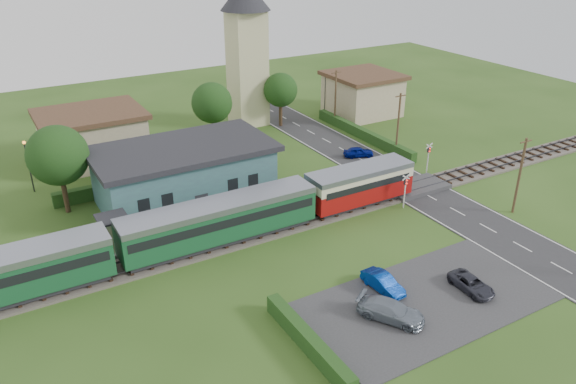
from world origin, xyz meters
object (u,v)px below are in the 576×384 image
house_west (93,136)px  pedestrian_far (150,231)px  equipment_hut (114,231)px  car_park_silver (391,311)px  pedestrian_near (289,191)px  crossing_signal_far (429,154)px  car_on_road (359,152)px  house_east (363,93)px  train (182,230)px  car_park_dark (471,284)px  crossing_signal_near (405,186)px  car_park_blue (383,283)px  church_tower (247,43)px  station_building (184,173)px

house_west → pedestrian_far: 20.24m
equipment_hut → car_park_silver: bearing=-53.2°
pedestrian_near → equipment_hut: bearing=23.3°
crossing_signal_far → pedestrian_near: bearing=175.5°
crossing_signal_far → car_on_road: bearing=115.4°
house_east → train: bearing=-146.8°
car_park_dark → pedestrian_near: size_ratio=2.25×
house_west → car_on_road: size_ratio=3.32×
car_on_road → pedestrian_far: (-25.53, -6.70, 0.61)m
house_west → crossing_signal_far: (28.60, -20.61, -0.65)m
crossing_signal_far → car_park_dark: size_ratio=0.93×
train → car_park_silver: bearing=-58.6°
crossing_signal_near → car_park_blue: crossing_signal_near is taller
crossing_signal_near → crossing_signal_far: bearing=33.7°
crossing_signal_far → pedestrian_far: (-28.92, 0.43, -0.92)m
house_east → car_park_dark: (-18.01, -36.63, -2.23)m
crossing_signal_near → car_park_blue: (-9.73, -9.09, -1.48)m
pedestrian_near → car_on_road: bearing=-132.5°
crossing_signal_far → car_park_blue: size_ratio=0.93×
house_west → car_park_blue: house_west is taller
house_east → car_on_road: (-9.79, -12.47, -2.19)m
car_on_road → church_tower: bearing=38.9°
crossing_signal_far → car_park_dark: bearing=-124.3°
train → car_park_silver: 16.80m
train → car_park_blue: size_ratio=12.26×
house_east → crossing_signal_near: size_ratio=2.69×
car_park_silver → station_building: bearing=70.0°
house_east → station_building: bearing=-156.6°
house_west → pedestrian_near: size_ratio=6.90×
equipment_hut → church_tower: church_tower is taller
station_building → church_tower: size_ratio=0.91×
car_park_blue → pedestrian_far: bearing=126.8°
house_west → car_park_silver: (10.08, -37.28, -2.07)m
house_west → house_east: 35.01m
house_east → crossing_signal_far: house_east is taller
church_tower → house_west: church_tower is taller
car_park_silver → car_park_dark: size_ratio=1.25×
equipment_hut → train: (4.36, -3.20, 0.43)m
house_east → crossing_signal_far: (-6.40, -19.61, -0.66)m
church_tower → crossing_signal_near: size_ratio=5.37×
house_west → crossing_signal_near: 33.22m
station_building → car_park_blue: size_ratio=4.54×
car_park_blue → car_park_dark: car_park_blue is taller
crossing_signal_near → car_park_silver: crossing_signal_near is taller
train → car_park_dark: train is taller
crossing_signal_near → pedestrian_far: 22.36m
church_tower → car_park_dark: bearing=-94.2°
crossing_signal_near → pedestrian_near: size_ratio=2.09×
car_park_blue → pedestrian_near: bearing=82.2°
house_east → equipment_hut: bearing=-153.7°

